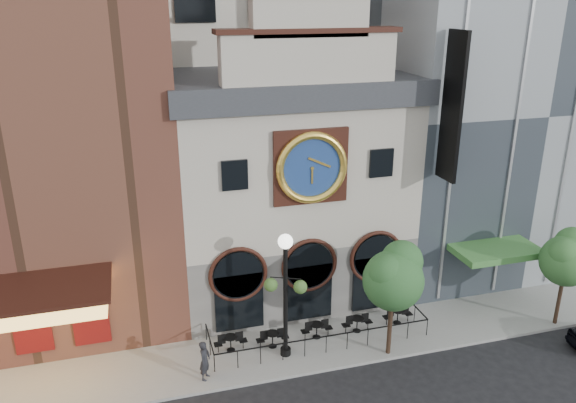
{
  "coord_description": "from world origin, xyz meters",
  "views": [
    {
      "loc": [
        -7.89,
        -19.94,
        16.03
      ],
      "look_at": [
        -0.51,
        6.0,
        6.14
      ],
      "focal_mm": 35.0,
      "sensor_mm": 36.0,
      "label": 1
    }
  ],
  "objects_px": {
    "bistro_0": "(231,342)",
    "lamppost": "(285,283)",
    "pedestrian": "(205,360)",
    "tree_right": "(567,257)",
    "bistro_1": "(273,338)",
    "bistro_2": "(317,329)",
    "tree_left": "(394,275)",
    "bistro_4": "(398,315)",
    "bistro_3": "(357,323)"
  },
  "relations": [
    {
      "from": "tree_left",
      "to": "bistro_2",
      "type": "bearing_deg",
      "value": 144.35
    },
    {
      "from": "pedestrian",
      "to": "tree_left",
      "type": "height_order",
      "value": "tree_left"
    },
    {
      "from": "bistro_4",
      "to": "pedestrian",
      "type": "distance_m",
      "value": 10.31
    },
    {
      "from": "bistro_1",
      "to": "tree_right",
      "type": "relative_size",
      "value": 0.31
    },
    {
      "from": "bistro_1",
      "to": "bistro_2",
      "type": "xyz_separation_m",
      "value": [
        2.29,
        0.15,
        0.0
      ]
    },
    {
      "from": "bistro_0",
      "to": "pedestrian",
      "type": "height_order",
      "value": "pedestrian"
    },
    {
      "from": "bistro_1",
      "to": "tree_left",
      "type": "xyz_separation_m",
      "value": [
        5.19,
        -1.93,
        3.6
      ]
    },
    {
      "from": "bistro_4",
      "to": "pedestrian",
      "type": "bearing_deg",
      "value": -170.23
    },
    {
      "from": "bistro_2",
      "to": "lamppost",
      "type": "bearing_deg",
      "value": -153.36
    },
    {
      "from": "bistro_1",
      "to": "bistro_2",
      "type": "distance_m",
      "value": 2.29
    },
    {
      "from": "bistro_2",
      "to": "bistro_4",
      "type": "bearing_deg",
      "value": 1.22
    },
    {
      "from": "lamppost",
      "to": "tree_right",
      "type": "distance_m",
      "value": 14.23
    },
    {
      "from": "bistro_4",
      "to": "tree_left",
      "type": "height_order",
      "value": "tree_left"
    },
    {
      "from": "pedestrian",
      "to": "tree_right",
      "type": "distance_m",
      "value": 18.28
    },
    {
      "from": "bistro_0",
      "to": "tree_left",
      "type": "relative_size",
      "value": 0.28
    },
    {
      "from": "bistro_0",
      "to": "bistro_4",
      "type": "distance_m",
      "value": 8.7
    },
    {
      "from": "pedestrian",
      "to": "bistro_4",
      "type": "bearing_deg",
      "value": -49.59
    },
    {
      "from": "bistro_0",
      "to": "tree_left",
      "type": "distance_m",
      "value": 8.33
    },
    {
      "from": "bistro_0",
      "to": "tree_right",
      "type": "height_order",
      "value": "tree_right"
    },
    {
      "from": "lamppost",
      "to": "tree_right",
      "type": "height_order",
      "value": "lamppost"
    },
    {
      "from": "pedestrian",
      "to": "tree_right",
      "type": "bearing_deg",
      "value": -60.74
    },
    {
      "from": "bistro_2",
      "to": "tree_left",
      "type": "relative_size",
      "value": 0.28
    },
    {
      "from": "bistro_4",
      "to": "lamppost",
      "type": "relative_size",
      "value": 0.26
    },
    {
      "from": "bistro_1",
      "to": "bistro_4",
      "type": "distance_m",
      "value": 6.72
    },
    {
      "from": "bistro_0",
      "to": "bistro_2",
      "type": "relative_size",
      "value": 1.0
    },
    {
      "from": "tree_left",
      "to": "tree_right",
      "type": "xyz_separation_m",
      "value": [
        9.42,
        -0.0,
        -0.3
      ]
    },
    {
      "from": "pedestrian",
      "to": "tree_right",
      "type": "relative_size",
      "value": 0.36
    },
    {
      "from": "bistro_1",
      "to": "bistro_4",
      "type": "bearing_deg",
      "value": 2.11
    },
    {
      "from": "bistro_2",
      "to": "pedestrian",
      "type": "bearing_deg",
      "value": -163.89
    },
    {
      "from": "bistro_4",
      "to": "bistro_1",
      "type": "bearing_deg",
      "value": -177.89
    },
    {
      "from": "bistro_0",
      "to": "bistro_1",
      "type": "bearing_deg",
      "value": -6.82
    },
    {
      "from": "bistro_0",
      "to": "bistro_4",
      "type": "xyz_separation_m",
      "value": [
        8.7,
        0.01,
        0.0
      ]
    },
    {
      "from": "bistro_3",
      "to": "bistro_4",
      "type": "distance_m",
      "value": 2.3
    },
    {
      "from": "bistro_0",
      "to": "bistro_3",
      "type": "height_order",
      "value": "same"
    },
    {
      "from": "tree_left",
      "to": "pedestrian",
      "type": "bearing_deg",
      "value": 177.13
    },
    {
      "from": "bistro_1",
      "to": "tree_right",
      "type": "distance_m",
      "value": 15.11
    },
    {
      "from": "bistro_4",
      "to": "pedestrian",
      "type": "xyz_separation_m",
      "value": [
        -10.15,
        -1.75,
        0.47
      ]
    },
    {
      "from": "bistro_4",
      "to": "tree_right",
      "type": "height_order",
      "value": "tree_right"
    },
    {
      "from": "tree_left",
      "to": "bistro_1",
      "type": "bearing_deg",
      "value": 159.59
    },
    {
      "from": "bistro_0",
      "to": "lamppost",
      "type": "distance_m",
      "value": 4.26
    },
    {
      "from": "bistro_0",
      "to": "tree_left",
      "type": "xyz_separation_m",
      "value": [
        7.19,
        -2.17,
        3.6
      ]
    },
    {
      "from": "pedestrian",
      "to": "tree_left",
      "type": "xyz_separation_m",
      "value": [
        8.63,
        -0.43,
        3.14
      ]
    },
    {
      "from": "lamppost",
      "to": "tree_left",
      "type": "height_order",
      "value": "lamppost"
    },
    {
      "from": "bistro_3",
      "to": "bistro_2",
      "type": "bearing_deg",
      "value": 179.23
    },
    {
      "from": "lamppost",
      "to": "tree_left",
      "type": "relative_size",
      "value": 1.11
    },
    {
      "from": "bistro_2",
      "to": "tree_right",
      "type": "height_order",
      "value": "tree_right"
    },
    {
      "from": "bistro_3",
      "to": "bistro_4",
      "type": "bearing_deg",
      "value": 3.06
    },
    {
      "from": "bistro_0",
      "to": "lamppost",
      "type": "bearing_deg",
      "value": -22.72
    },
    {
      "from": "pedestrian",
      "to": "tree_right",
      "type": "xyz_separation_m",
      "value": [
        18.05,
        -0.43,
        2.84
      ]
    },
    {
      "from": "bistro_0",
      "to": "tree_left",
      "type": "bearing_deg",
      "value": -16.81
    }
  ]
}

